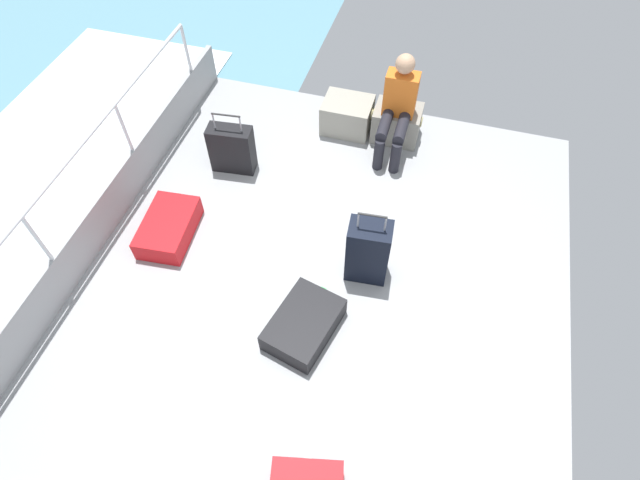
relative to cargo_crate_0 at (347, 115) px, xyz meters
The scene contains 11 objects.
ground_plane 2.14m from the cargo_crate_0, 81.92° to the right, with size 4.40×5.20×0.06m, color #939699.
gunwale_port 2.82m from the cargo_crate_0, 131.51° to the right, with size 0.06×5.20×0.45m, color #939699.
railing_port 2.88m from the cargo_crate_0, 131.51° to the right, with size 0.04×4.20×1.02m.
sea_wake 3.95m from the cargo_crate_0, 147.37° to the right, with size 12.00×12.00×0.01m.
cargo_crate_0 is the anchor object (origin of this frame).
cargo_crate_1 0.57m from the cargo_crate_0, ahead, with size 0.55×0.40×0.38m.
passenger_seated 0.70m from the cargo_crate_0, 16.03° to the right, with size 0.34×0.66×1.08m.
suitcase_0 1.40m from the cargo_crate_0, 136.47° to the right, with size 0.48×0.26×0.72m.
suitcase_1 2.03m from the cargo_crate_0, 70.81° to the right, with size 0.39×0.29×0.83m.
suitcase_2 2.66m from the cargo_crate_0, 83.67° to the right, with size 0.62×0.77×0.21m.
suitcase_4 2.38m from the cargo_crate_0, 122.39° to the right, with size 0.50×0.74×0.22m.
Camera 1 is at (0.68, -2.43, 3.96)m, focal length 28.58 mm.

